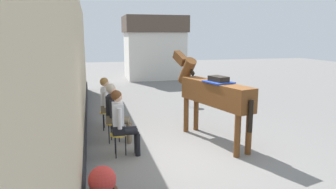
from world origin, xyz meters
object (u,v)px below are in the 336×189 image
object	(u,v)px
seated_visitor_near	(121,120)
spare_stool_white	(191,95)
saddled_horse_center	(212,92)
flower_planter_near	(102,187)
seated_visitor_far	(108,101)
seated_visitor_middle	(115,110)

from	to	relation	value
seated_visitor_near	spare_stool_white	world-z (taller)	seated_visitor_near
seated_visitor_near	spare_stool_white	xyz separation A→B (m)	(2.79, 3.87, -0.38)
saddled_horse_center	flower_planter_near	size ratio (longest dim) A/B	4.58
seated_visitor_far	spare_stool_white	size ratio (longest dim) A/B	3.02
flower_planter_near	spare_stool_white	world-z (taller)	flower_planter_near
saddled_horse_center	spare_stool_white	size ratio (longest dim) A/B	6.37
saddled_horse_center	seated_visitor_middle	bearing A→B (deg)	169.21
flower_planter_near	saddled_horse_center	bearing A→B (deg)	42.02
seated_visitor_near	saddled_horse_center	xyz separation A→B (m)	(2.15, 0.45, 0.38)
seated_visitor_far	saddled_horse_center	bearing A→B (deg)	-32.69
flower_planter_near	seated_visitor_far	bearing A→B (deg)	85.15
seated_visitor_far	flower_planter_near	distance (m)	3.87
seated_visitor_middle	seated_visitor_far	bearing A→B (deg)	95.14
seated_visitor_middle	flower_planter_near	distance (m)	2.85
seated_visitor_middle	flower_planter_near	bearing A→B (deg)	-98.60
seated_visitor_near	flower_planter_near	xyz separation A→B (m)	(-0.47, -1.91, -0.44)
flower_planter_near	spare_stool_white	bearing A→B (deg)	60.59
flower_planter_near	spare_stool_white	xyz separation A→B (m)	(3.26, 5.78, 0.07)
seated_visitor_far	spare_stool_white	xyz separation A→B (m)	(2.93, 1.95, -0.38)
flower_planter_near	seated_visitor_middle	bearing A→B (deg)	81.40
seated_visitor_middle	seated_visitor_far	world-z (taller)	same
seated_visitor_near	seated_visitor_middle	xyz separation A→B (m)	(-0.05, 0.87, 0.00)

